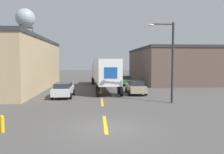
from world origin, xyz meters
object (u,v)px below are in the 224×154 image
at_px(street_lamp, 169,56).
at_px(fire_hydrant, 2,124).
at_px(parked_car_right_mid, 136,87).
at_px(water_tower, 25,19).
at_px(parked_car_left_far, 63,90).
at_px(semi_truck, 104,71).
at_px(parked_car_right_far, 125,80).

relative_size(street_lamp, fire_hydrant, 7.71).
distance_m(parked_car_right_mid, water_tower, 56.92).
bearing_deg(street_lamp, fire_hydrant, -147.28).
bearing_deg(street_lamp, parked_car_left_far, 158.61).
xyz_separation_m(semi_truck, water_tower, (-23.32, 42.52, 14.66)).
height_order(parked_car_left_far, water_tower, water_tower).
height_order(parked_car_right_far, water_tower, water_tower).
bearing_deg(parked_car_right_mid, water_tower, 119.41).
bearing_deg(parked_car_left_far, semi_truck, 56.46).
bearing_deg(parked_car_right_far, parked_car_left_far, -125.60).
xyz_separation_m(parked_car_right_far, fire_hydrant, (-9.36, -22.14, -0.32)).
distance_m(parked_car_left_far, water_tower, 55.14).
bearing_deg(parked_car_left_far, water_tower, 111.03).
height_order(parked_car_right_far, street_lamp, street_lamp).
distance_m(semi_truck, parked_car_right_mid, 6.29).
height_order(water_tower, street_lamp, water_tower).
xyz_separation_m(semi_truck, street_lamp, (5.43, -10.52, 1.76)).
xyz_separation_m(parked_car_left_far, fire_hydrant, (-1.49, -11.14, -0.32)).
distance_m(parked_car_left_far, street_lamp, 11.10).
xyz_separation_m(parked_car_left_far, parked_car_right_mid, (7.88, 1.66, 0.00)).
distance_m(water_tower, fire_hydrant, 64.93).
relative_size(semi_truck, water_tower, 0.77).
relative_size(parked_car_left_far, parked_car_right_mid, 1.00).
height_order(street_lamp, fire_hydrant, street_lamp).
bearing_deg(street_lamp, water_tower, 118.47).
xyz_separation_m(semi_truck, parked_car_left_far, (-4.41, -6.66, -1.61)).
bearing_deg(semi_truck, parked_car_left_far, -127.03).
bearing_deg(parked_car_right_far, water_tower, 125.05).
bearing_deg(parked_car_right_mid, street_lamp, -70.34).
bearing_deg(parked_car_right_mid, parked_car_left_far, -168.09).
bearing_deg(parked_car_right_far, semi_truck, -128.57).
relative_size(semi_truck, parked_car_left_far, 3.74).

